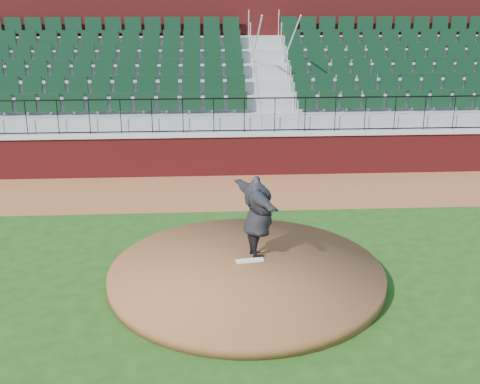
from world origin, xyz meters
name	(u,v)px	position (x,y,z in m)	size (l,w,h in m)	color
ground	(245,282)	(0.00, 0.00, 0.00)	(90.00, 90.00, 0.00)	#1A3F12
warning_track	(232,191)	(0.00, 5.40, 0.01)	(34.00, 3.20, 0.01)	brown
field_wall	(229,155)	(0.00, 7.00, 0.60)	(34.00, 0.35, 1.20)	maroon
wall_cap	(229,134)	(0.00, 7.00, 1.25)	(34.00, 0.45, 0.10)	#B7B7B7
wall_railing	(229,115)	(0.00, 7.00, 1.80)	(34.00, 0.05, 1.00)	black
seating_stands	(226,84)	(0.00, 9.72, 2.30)	(34.00, 5.10, 4.60)	gray
concourse_wall	(223,61)	(0.00, 12.52, 2.75)	(34.00, 0.50, 5.50)	maroon
pitchers_mound	(246,275)	(0.04, 0.05, 0.12)	(5.23, 5.23, 0.25)	brown
pitching_rubber	(250,260)	(0.13, 0.37, 0.27)	(0.54, 0.14, 0.04)	white
pitcher	(258,216)	(0.30, 0.64, 1.09)	(2.05, 0.56, 1.67)	black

